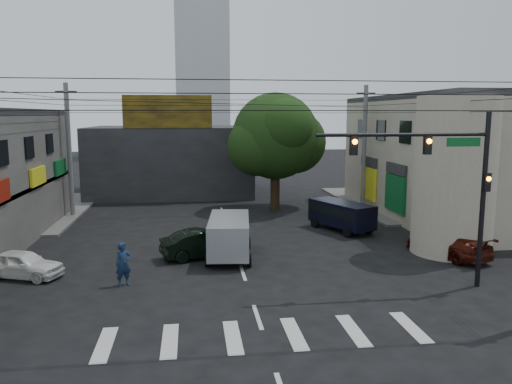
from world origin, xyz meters
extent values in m
plane|color=black|center=(0.00, 0.00, 0.00)|extent=(160.00, 160.00, 0.00)
cube|color=#514F4C|center=(18.00, 18.00, 0.07)|extent=(16.00, 16.00, 0.15)
cube|color=gray|center=(18.00, 13.00, 4.00)|extent=(14.00, 18.00, 8.00)
cylinder|color=gray|center=(11.00, 4.00, 4.00)|extent=(4.00, 4.00, 8.00)
cube|color=#232326|center=(-4.00, 26.00, 3.00)|extent=(14.00, 10.00, 6.00)
cube|color=olive|center=(-4.00, 21.10, 7.30)|extent=(7.00, 0.30, 2.60)
cube|color=silver|center=(0.00, 70.00, 22.00)|extent=(9.00, 9.00, 44.00)
cylinder|color=black|center=(4.00, 17.00, 2.20)|extent=(0.70, 0.70, 4.40)
sphere|color=black|center=(4.00, 17.00, 5.50)|extent=(6.40, 6.40, 6.40)
cylinder|color=black|center=(9.50, -1.00, 3.60)|extent=(0.20, 0.20, 7.20)
cylinder|color=black|center=(6.00, -1.00, 6.30)|extent=(7.00, 0.14, 0.14)
cube|color=black|center=(7.00, -1.00, 5.90)|extent=(0.28, 0.22, 0.75)
cube|color=black|center=(4.00, -1.00, 5.90)|extent=(0.28, 0.22, 0.75)
sphere|color=orange|center=(7.00, -1.14, 6.05)|extent=(0.20, 0.20, 0.20)
sphere|color=orange|center=(4.00, -1.14, 6.05)|extent=(0.20, 0.20, 0.20)
cube|color=#0C5724|center=(8.50, -1.00, 6.00)|extent=(1.40, 0.06, 0.35)
cylinder|color=#59595B|center=(-10.50, 16.00, 4.60)|extent=(0.32, 0.32, 9.20)
cylinder|color=#59595B|center=(10.50, 16.00, 4.60)|extent=(0.32, 0.32, 9.20)
imported|color=black|center=(-1.66, 4.76, 0.70)|extent=(3.64, 5.00, 1.40)
imported|color=white|center=(-9.63, 2.62, 0.61)|extent=(3.71, 4.48, 1.22)
imported|color=#3F1109|center=(10.50, 3.35, 0.67)|extent=(4.70, 5.75, 1.33)
imported|color=#142747|center=(-5.10, 0.98, 0.92)|extent=(1.03, 0.99, 1.85)
camera|label=1|loc=(-2.22, -19.57, 7.08)|focal=35.00mm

